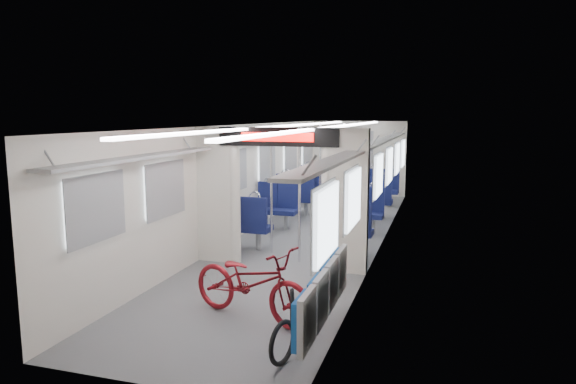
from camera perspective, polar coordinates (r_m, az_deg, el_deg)
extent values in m
plane|color=#515456|center=(10.52, 2.44, -5.16)|extent=(12.00, 12.00, 0.00)
cube|color=beige|center=(10.75, -5.02, 1.35)|extent=(0.02, 12.00, 2.30)
cube|color=beige|center=(10.04, 10.52, 0.72)|extent=(0.02, 12.00, 2.30)
cube|color=beige|center=(16.15, 7.83, 3.74)|extent=(2.90, 0.02, 2.30)
cube|color=beige|center=(4.84, -15.78, -7.99)|extent=(2.90, 0.02, 2.30)
cube|color=silver|center=(10.21, 2.52, 7.47)|extent=(2.90, 12.00, 0.02)
cube|color=white|center=(10.37, -0.45, 7.33)|extent=(0.12, 11.40, 0.04)
cube|color=white|center=(10.09, 5.57, 7.25)|extent=(0.12, 11.40, 0.04)
cube|color=beige|center=(8.83, -7.90, -1.27)|extent=(0.65, 0.18, 2.00)
cube|color=beige|center=(8.16, 6.61, -2.07)|extent=(0.65, 0.18, 2.00)
cube|color=beige|center=(8.30, -0.96, 6.16)|extent=(2.90, 0.18, 0.30)
cylinder|color=beige|center=(8.70, -5.96, -1.39)|extent=(0.20, 0.20, 2.00)
cylinder|color=beige|center=(8.22, 4.38, -1.96)|extent=(0.20, 0.20, 2.00)
cube|color=black|center=(8.19, -1.19, 6.13)|extent=(2.00, 0.03, 0.30)
cube|color=#FF0C07|center=(8.17, -1.25, 6.12)|extent=(1.20, 0.02, 0.14)
cube|color=silver|center=(6.55, -20.69, -1.67)|extent=(0.04, 1.00, 0.75)
cube|color=silver|center=(5.33, 4.35, -3.40)|extent=(0.04, 1.00, 0.75)
cube|color=silver|center=(7.86, -13.59, 0.29)|extent=(0.04, 1.00, 0.75)
cube|color=silver|center=(6.87, 7.28, -0.71)|extent=(0.04, 1.00, 0.75)
cube|color=silver|center=(10.25, -5.93, 2.39)|extent=(0.04, 1.00, 0.75)
cube|color=silver|center=(9.52, 10.03, 1.82)|extent=(0.04, 1.00, 0.75)
cube|color=silver|center=(12.02, -2.41, 3.35)|extent=(0.04, 1.00, 0.75)
cube|color=silver|center=(11.40, 11.21, 2.90)|extent=(0.04, 1.00, 0.75)
cube|color=silver|center=(13.82, 0.21, 4.05)|extent=(0.04, 1.00, 0.75)
cube|color=silver|center=(13.28, 12.05, 3.67)|extent=(0.04, 1.00, 0.75)
cube|color=silver|center=(15.54, 2.13, 4.55)|extent=(0.04, 1.00, 0.75)
cube|color=silver|center=(15.07, 12.65, 4.22)|extent=(0.04, 1.00, 0.75)
cube|color=gray|center=(7.04, -16.00, 3.76)|extent=(0.30, 3.60, 0.04)
cube|color=gray|center=(6.05, 4.69, 3.31)|extent=(0.30, 3.60, 0.04)
cube|color=gray|center=(12.50, -0.85, 6.08)|extent=(0.30, 7.60, 0.04)
cube|color=gray|center=(11.97, 10.86, 5.82)|extent=(0.30, 7.60, 0.04)
cube|color=gray|center=(16.10, 7.79, 3.19)|extent=(0.90, 0.05, 2.00)
imported|color=maroon|center=(6.41, -4.08, -9.98)|extent=(1.88, 1.13, 0.93)
cube|color=gray|center=(4.99, 2.12, -14.12)|extent=(0.06, 0.49, 0.56)
cube|color=navy|center=(5.00, 1.43, -14.04)|extent=(0.06, 0.45, 0.47)
cube|color=gray|center=(5.48, 3.62, -11.97)|extent=(0.06, 0.49, 0.56)
cube|color=navy|center=(5.50, 3.00, -11.91)|extent=(0.06, 0.45, 0.47)
cube|color=gray|center=(5.99, 4.86, -10.18)|extent=(0.06, 0.49, 0.56)
cube|color=navy|center=(6.00, 4.29, -10.13)|extent=(0.06, 0.45, 0.47)
cube|color=gray|center=(6.50, 5.89, -8.66)|extent=(0.06, 0.49, 0.56)
cube|color=navy|center=(6.51, 5.37, -8.62)|extent=(0.06, 0.45, 0.47)
torus|color=black|center=(5.38, -0.62, -16.65)|extent=(0.17, 0.47, 0.47)
torus|color=black|center=(6.21, 0.45, -13.04)|extent=(0.19, 0.47, 0.48)
torus|color=black|center=(6.59, 2.73, -11.87)|extent=(0.15, 0.45, 0.45)
cube|color=#0E133D|center=(9.57, -3.33, -4.09)|extent=(0.46, 0.43, 0.10)
cylinder|color=gray|center=(9.63, -3.32, -5.40)|extent=(0.10, 0.10, 0.35)
cube|color=#0E133D|center=(9.35, -3.72, -2.33)|extent=(0.46, 0.08, 0.57)
torus|color=silver|center=(9.30, -3.73, -0.61)|extent=(0.23, 0.03, 0.23)
cube|color=#0E133D|center=(11.20, -0.22, -2.21)|extent=(0.46, 0.43, 0.10)
cylinder|color=gray|center=(11.24, -0.22, -3.34)|extent=(0.10, 0.10, 0.35)
cube|color=#0E133D|center=(11.30, 0.04, -0.39)|extent=(0.46, 0.08, 0.57)
torus|color=silver|center=(11.26, 0.04, 1.03)|extent=(0.23, 0.03, 0.23)
cube|color=#0E133D|center=(9.74, -5.93, -3.90)|extent=(0.46, 0.43, 0.10)
cylinder|color=gray|center=(9.80, -5.91, -5.19)|extent=(0.10, 0.10, 0.35)
cube|color=#0E133D|center=(9.52, -6.37, -2.16)|extent=(0.46, 0.08, 0.57)
torus|color=silver|center=(9.47, -6.39, -0.48)|extent=(0.23, 0.03, 0.23)
cube|color=#0E133D|center=(11.34, -2.49, -2.08)|extent=(0.46, 0.43, 0.10)
cylinder|color=gray|center=(11.39, -2.49, -3.19)|extent=(0.10, 0.10, 0.35)
cube|color=#0E133D|center=(11.45, -2.21, -0.28)|extent=(0.46, 0.08, 0.57)
torus|color=silver|center=(11.41, -2.22, 1.12)|extent=(0.23, 0.03, 0.23)
cube|color=#0E133D|center=(9.40, 5.19, -4.35)|extent=(0.44, 0.41, 0.10)
cylinder|color=gray|center=(9.46, 5.18, -5.68)|extent=(0.10, 0.10, 0.35)
cube|color=#0E133D|center=(9.18, 5.01, -2.65)|extent=(0.44, 0.08, 0.53)
torus|color=silver|center=(9.13, 5.03, -1.00)|extent=(0.22, 0.03, 0.22)
cube|color=#0E133D|center=(10.99, 6.96, -2.48)|extent=(0.44, 0.41, 0.10)
cylinder|color=gray|center=(11.04, 6.94, -3.63)|extent=(0.10, 0.10, 0.35)
cube|color=#0E133D|center=(11.09, 7.14, -0.72)|extent=(0.44, 0.08, 0.53)
torus|color=silver|center=(11.05, 7.16, 0.65)|extent=(0.22, 0.03, 0.22)
cube|color=#0E133D|center=(9.32, 8.03, -4.52)|extent=(0.44, 0.41, 0.10)
cylinder|color=gray|center=(9.38, 8.00, -5.85)|extent=(0.10, 0.10, 0.35)
cube|color=#0E133D|center=(9.10, 7.91, -2.80)|extent=(0.44, 0.08, 0.53)
torus|color=silver|center=(9.05, 7.95, -1.14)|extent=(0.22, 0.03, 0.22)
cube|color=#0E133D|center=(10.92, 9.39, -2.61)|extent=(0.44, 0.41, 0.10)
cylinder|color=gray|center=(10.97, 9.36, -3.76)|extent=(0.10, 0.10, 0.35)
cube|color=#0E133D|center=(11.02, 9.55, -0.83)|extent=(0.44, 0.08, 0.53)
torus|color=silver|center=(10.98, 9.58, 0.54)|extent=(0.22, 0.03, 0.22)
cube|color=#0E133D|center=(12.79, 2.01, -0.85)|extent=(0.49, 0.46, 0.10)
cylinder|color=gray|center=(12.83, 2.00, -1.84)|extent=(0.10, 0.10, 0.35)
cube|color=#0E133D|center=(12.56, 1.80, 0.59)|extent=(0.49, 0.09, 0.60)
torus|color=silver|center=(12.52, 1.80, 1.95)|extent=(0.25, 0.03, 0.25)
cube|color=#0E133D|center=(14.56, 3.89, 0.30)|extent=(0.49, 0.46, 0.10)
cylinder|color=gray|center=(14.60, 3.88, -0.57)|extent=(0.10, 0.10, 0.35)
cube|color=#0E133D|center=(14.70, 4.07, 1.75)|extent=(0.49, 0.09, 0.60)
torus|color=silver|center=(14.66, 4.08, 2.91)|extent=(0.25, 0.03, 0.25)
cube|color=#0E133D|center=(12.92, -0.01, -0.75)|extent=(0.49, 0.46, 0.10)
cylinder|color=gray|center=(12.96, -0.01, -1.73)|extent=(0.10, 0.10, 0.35)
cube|color=#0E133D|center=(12.69, -0.25, 0.68)|extent=(0.49, 0.09, 0.60)
torus|color=silver|center=(12.65, -0.25, 2.02)|extent=(0.25, 0.03, 0.25)
cube|color=#0E133D|center=(14.68, 2.10, 0.38)|extent=(0.49, 0.46, 0.10)
cylinder|color=gray|center=(14.71, 2.10, -0.49)|extent=(0.10, 0.10, 0.35)
cube|color=#0E133D|center=(14.81, 2.29, 1.82)|extent=(0.49, 0.09, 0.60)
torus|color=silver|center=(14.78, 2.30, 2.97)|extent=(0.25, 0.03, 0.25)
cube|color=#0E133D|center=(12.72, 8.37, -0.99)|extent=(0.46, 0.42, 0.10)
cylinder|color=gray|center=(12.76, 8.35, -1.98)|extent=(0.10, 0.10, 0.35)
cube|color=#0E133D|center=(12.51, 8.28, 0.37)|extent=(0.46, 0.08, 0.56)
torus|color=silver|center=(12.47, 8.31, 1.64)|extent=(0.23, 0.03, 0.23)
cube|color=#0E133D|center=(14.41, 9.40, 0.11)|extent=(0.46, 0.42, 0.10)
cylinder|color=gray|center=(14.44, 9.38, -0.77)|extent=(0.10, 0.10, 0.35)
cube|color=#0E133D|center=(14.53, 9.52, 1.49)|extent=(0.46, 0.08, 0.56)
torus|color=silver|center=(14.50, 9.55, 2.58)|extent=(0.23, 0.03, 0.23)
cube|color=#0E133D|center=(12.66, 10.47, -1.08)|extent=(0.46, 0.42, 0.10)
cylinder|color=gray|center=(12.70, 10.44, -2.08)|extent=(0.10, 0.10, 0.35)
cube|color=#0E133D|center=(12.44, 10.42, 0.28)|extent=(0.46, 0.08, 0.56)
torus|color=silver|center=(12.41, 10.45, 1.55)|extent=(0.23, 0.03, 0.23)
cube|color=#0E133D|center=(14.35, 11.26, 0.03)|extent=(0.46, 0.42, 0.10)
cylinder|color=gray|center=(14.39, 11.23, -0.85)|extent=(0.10, 0.10, 0.35)
cube|color=#0E133D|center=(14.48, 11.37, 1.41)|extent=(0.46, 0.08, 0.56)
torus|color=silver|center=(14.45, 11.40, 2.51)|extent=(0.23, 0.03, 0.23)
cylinder|color=silver|center=(9.20, -1.86, 0.15)|extent=(0.04, 0.04, 2.30)
cylinder|color=silver|center=(8.64, 1.28, -0.41)|extent=(0.05, 0.05, 2.30)
cylinder|color=silver|center=(12.37, 3.57, 2.32)|extent=(0.04, 0.04, 2.30)
cylinder|color=silver|center=(11.88, 6.16, 2.03)|extent=(0.04, 0.04, 2.30)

